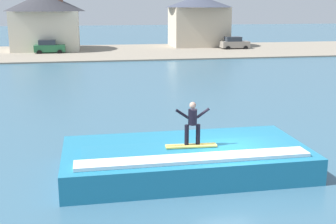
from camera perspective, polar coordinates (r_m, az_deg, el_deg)
ground_plane at (r=16.40m, az=7.56°, el=-8.30°), size 260.00×260.00×0.00m
wave_crest at (r=16.49m, az=2.32°, el=-6.14°), size 9.06×4.50×1.09m
surfboard at (r=16.04m, az=3.05°, el=-4.43°), size 1.90×0.47×0.06m
surfer at (r=15.86m, az=3.23°, el=-1.18°), size 1.28×0.32×1.60m
shoreline_bank at (r=59.87m, az=-5.87°, el=7.86°), size 120.00×20.29×0.17m
car_near_shore at (r=59.22m, az=-15.26°, el=8.24°), size 3.90×2.31×1.86m
car_far_shore at (r=63.52m, az=8.66°, el=8.90°), size 3.98×2.17×1.86m
house_with_chimney at (r=63.42m, az=-15.72°, el=11.73°), size 10.93×10.93×8.07m
house_gabled_white at (r=66.99m, az=4.04°, el=12.16°), size 10.16×10.16×7.63m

